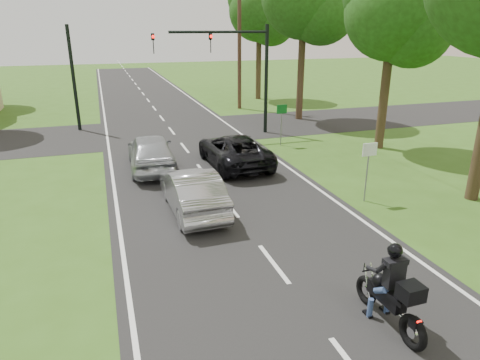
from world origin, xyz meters
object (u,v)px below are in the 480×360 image
dark_suv (234,150)px  silver_suv (151,152)px  silver_sedan (192,191)px  utility_pole_far (239,38)px  traffic_signal (235,60)px  motorcycle_rider (392,295)px  sign_white (369,158)px  sign_green (282,115)px

dark_suv → silver_suv: silver_suv is taller
silver_sedan → utility_pole_far: bearing=-113.8°
dark_suv → traffic_signal: (1.79, 5.57, 3.43)m
motorcycle_rider → traffic_signal: 17.44m
motorcycle_rider → traffic_signal: traffic_signal is taller
motorcycle_rider → silver_sedan: size_ratio=0.50×
silver_suv → sign_white: bearing=140.4°
silver_suv → traffic_signal: bearing=-134.7°
sign_green → dark_suv: bearing=-142.8°
utility_pole_far → silver_sedan: bearing=-112.6°
silver_suv → traffic_signal: traffic_signal is taller
silver_sedan → traffic_signal: bearing=-116.1°
silver_suv → sign_green: (6.92, 2.00, 0.80)m
traffic_signal → utility_pole_far: (2.86, 8.00, 0.95)m
dark_suv → sign_white: bearing=118.5°
motorcycle_rider → silver_suv: motorcycle_rider is taller
silver_sedan → traffic_signal: (4.61, 9.98, 3.41)m
motorcycle_rider → silver_sedan: (-2.61, 7.01, -0.01)m
silver_sedan → sign_white: bearing=168.9°
motorcycle_rider → sign_green: 14.45m
motorcycle_rider → utility_pole_far: size_ratio=0.22×
motorcycle_rider → dark_suv: size_ratio=0.44×
utility_pole_far → sign_green: utility_pole_far is taller
traffic_signal → sign_green: size_ratio=3.00×
silver_sedan → traffic_signal: traffic_signal is taller
traffic_signal → sign_white: traffic_signal is taller
traffic_signal → sign_green: bearing=-62.6°
sign_white → sign_green: size_ratio=1.00×
silver_sedan → sign_green: sign_green is taller
dark_suv → silver_suv: 3.60m
silver_sedan → sign_green: bearing=-132.8°
motorcycle_rider → traffic_signal: size_ratio=0.34×
silver_suv → sign_green: bearing=-161.7°
sign_white → utility_pole_far: bearing=85.5°
utility_pole_far → sign_white: (-1.50, -19.02, -3.49)m
dark_suv → utility_pole_far: 15.00m
dark_suv → silver_suv: bearing=-10.3°
sign_white → sign_green: same height
motorcycle_rider → sign_white: (3.36, 5.97, 0.86)m
motorcycle_rider → sign_green: bearing=74.1°
silver_sedan → sign_white: sign_white is taller
silver_suv → dark_suv: bearing=173.4°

